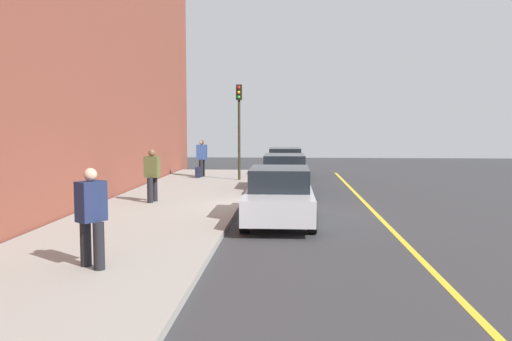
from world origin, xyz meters
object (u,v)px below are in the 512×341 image
Objects in this scene: parked_car_black at (285,163)px; pedestrian_navy_coat at (91,215)px; rolling_suitcase at (198,172)px; pedestrian_blue_coat at (202,157)px; parked_car_silver at (279,196)px; traffic_light_pole at (239,116)px; pedestrian_olive_coat at (152,174)px; parked_car_navy at (284,174)px.

pedestrian_navy_coat reaches higher than parked_car_black.
pedestrian_blue_coat is at bearing 167.17° from rolling_suitcase.
traffic_light_pole reaches higher than parked_car_silver.
traffic_light_pole reaches higher than pedestrian_blue_coat.
pedestrian_blue_coat is 0.41× the size of traffic_light_pole.
pedestrian_navy_coat is at bearing 3.24° from rolling_suitcase.
pedestrian_blue_coat reaches higher than rolling_suitcase.
parked_car_silver is (12.89, -0.07, -0.00)m from parked_car_black.
traffic_light_pole is (1.37, 1.98, 2.00)m from pedestrian_blue_coat.
parked_car_black is at bearing 143.37° from traffic_light_pole.
pedestrian_olive_coat is (-2.70, -4.24, 0.32)m from parked_car_silver.
pedestrian_navy_coat is 15.60m from traffic_light_pole.
pedestrian_blue_coat reaches higher than parked_car_black.
parked_car_navy is 5.38× the size of rolling_suitcase.
parked_car_navy and parked_car_silver have the same top height.
pedestrian_olive_coat is (10.19, -4.31, 0.32)m from parked_car_black.
parked_car_black is at bearing 169.79° from pedestrian_navy_coat.
parked_car_silver is at bearing 20.81° from rolling_suitcase.
parked_car_silver is 5.02× the size of rolling_suitcase.
traffic_light_pole is (-7.34, 2.19, 2.04)m from pedestrian_olive_coat.
traffic_light_pole is (-15.42, 1.18, 2.02)m from pedestrian_navy_coat.
parked_car_black is 2.47× the size of pedestrian_blue_coat.
pedestrian_navy_coat reaches higher than pedestrian_olive_coat.
parked_car_navy is at bearing 40.56° from pedestrian_blue_coat.
parked_car_silver is at bearing 149.07° from pedestrian_navy_coat.
pedestrian_blue_coat is at bearing -139.44° from parked_car_navy.
parked_car_black is 6.26m from parked_car_navy.
rolling_suitcase is at bearing -12.83° from pedestrian_blue_coat.
parked_car_black is 2.51× the size of pedestrian_navy_coat.
traffic_light_pole reaches higher than parked_car_navy.
pedestrian_navy_coat is at bearing -10.21° from parked_car_black.
parked_car_black is 12.89m from parked_car_silver.
pedestrian_olive_coat is 8.23m from rolling_suitcase.
parked_car_black is 1.02× the size of traffic_light_pole.
rolling_suitcase is (-8.20, 0.10, -0.67)m from pedestrian_olive_coat.
parked_car_silver is 6.28m from pedestrian_navy_coat.
pedestrian_navy_coat is at bearing -15.38° from parked_car_navy.
pedestrian_navy_coat reaches higher than rolling_suitcase.
pedestrian_olive_coat reaches higher than parked_car_navy.
pedestrian_blue_coat reaches higher than parked_car_silver.
parked_car_silver is 12.11m from pedestrian_blue_coat.
parked_car_navy is 1.07× the size of parked_car_silver.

